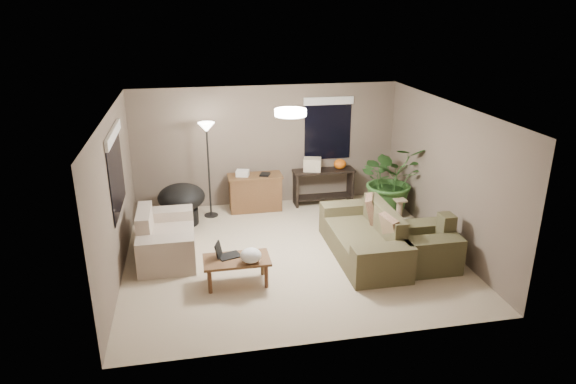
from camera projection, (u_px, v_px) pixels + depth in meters
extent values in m
plane|color=#C4B191|center=(290.00, 253.00, 8.81)|extent=(5.50, 5.50, 0.00)
plane|color=white|center=(290.00, 109.00, 7.95)|extent=(5.50, 5.50, 0.00)
plane|color=#6A5C4E|center=(267.00, 146.00, 10.68)|extent=(5.50, 0.00, 5.50)
plane|color=#6A5C4E|center=(332.00, 253.00, 6.07)|extent=(5.50, 0.00, 5.50)
plane|color=#6A5C4E|center=(115.00, 196.00, 7.88)|extent=(0.00, 5.00, 5.00)
plane|color=#6A5C4E|center=(446.00, 175.00, 8.87)|extent=(0.00, 5.00, 5.00)
cube|color=#48422B|center=(362.00, 244.00, 8.67)|extent=(0.95, 1.48, 0.42)
cube|color=brown|center=(384.00, 219.00, 8.59)|extent=(0.22, 1.48, 0.43)
cube|color=#4C462E|center=(382.00, 265.00, 7.79)|extent=(0.95, 0.36, 0.60)
cube|color=#4C462D|center=(346.00, 218.00, 9.49)|extent=(0.95, 0.36, 0.60)
cube|color=#8C7251|center=(391.00, 230.00, 8.16)|extent=(0.29, 0.48, 0.47)
cube|color=#8C7251|center=(372.00, 209.00, 8.99)|extent=(0.38, 0.50, 0.47)
cube|color=beige|center=(168.00, 244.00, 8.67)|extent=(0.90, 0.88, 0.42)
cube|color=beige|center=(145.00, 222.00, 8.46)|extent=(0.22, 0.88, 0.43)
cube|color=beige|center=(166.00, 256.00, 8.07)|extent=(0.90, 0.36, 0.60)
cube|color=beige|center=(168.00, 225.00, 9.21)|extent=(0.90, 0.36, 0.60)
cube|color=#454229|center=(423.00, 252.00, 8.38)|extent=(0.95, 0.28, 0.42)
cube|color=#4A462C|center=(446.00, 227.00, 8.30)|extent=(0.22, 0.28, 0.43)
cube|color=#46432A|center=(432.00, 256.00, 8.05)|extent=(0.95, 0.36, 0.60)
cube|color=brown|center=(415.00, 239.00, 8.64)|extent=(0.95, 0.36, 0.60)
cube|color=brown|center=(237.00, 260.00, 7.72)|extent=(1.00, 0.55, 0.04)
cylinder|color=brown|center=(210.00, 281.00, 7.54)|extent=(0.06, 0.06, 0.38)
cylinder|color=brown|center=(266.00, 276.00, 7.69)|extent=(0.06, 0.06, 0.38)
cylinder|color=brown|center=(209.00, 269.00, 7.90)|extent=(0.06, 0.06, 0.38)
cylinder|color=brown|center=(262.00, 264.00, 8.06)|extent=(0.06, 0.06, 0.38)
cube|color=black|center=(229.00, 256.00, 7.79)|extent=(0.38, 0.32, 0.02)
cube|color=black|center=(218.00, 250.00, 7.72)|extent=(0.13, 0.24, 0.22)
ellipsoid|color=white|center=(251.00, 255.00, 7.58)|extent=(0.38, 0.36, 0.22)
cube|color=brown|center=(255.00, 193.00, 10.57)|extent=(1.05, 0.45, 0.71)
cube|color=brown|center=(255.00, 176.00, 10.44)|extent=(1.10, 0.50, 0.04)
cube|color=silver|center=(243.00, 173.00, 10.37)|extent=(0.30, 0.26, 0.12)
cube|color=black|center=(265.00, 174.00, 10.42)|extent=(0.25, 0.27, 0.04)
cube|color=black|center=(324.00, 171.00, 10.78)|extent=(1.30, 0.40, 0.04)
cube|color=black|center=(296.00, 189.00, 10.80)|extent=(0.05, 0.38, 0.71)
cube|color=black|center=(350.00, 186.00, 11.01)|extent=(0.05, 0.38, 0.71)
cube|color=black|center=(323.00, 197.00, 10.98)|extent=(1.25, 0.36, 0.03)
ellipsoid|color=orange|center=(340.00, 164.00, 10.80)|extent=(0.33, 0.33, 0.21)
cube|color=beige|center=(312.00, 164.00, 10.68)|extent=(0.42, 0.36, 0.27)
cylinder|color=black|center=(183.00, 216.00, 9.95)|extent=(0.60, 0.60, 0.30)
ellipsoid|color=black|center=(181.00, 197.00, 9.82)|extent=(1.14, 1.14, 0.50)
cylinder|color=black|center=(211.00, 215.00, 10.38)|extent=(0.28, 0.28, 0.02)
cylinder|color=black|center=(209.00, 173.00, 10.07)|extent=(0.04, 0.04, 1.78)
cone|color=white|center=(206.00, 127.00, 9.75)|extent=(0.32, 0.32, 0.18)
cylinder|color=white|center=(290.00, 112.00, 7.97)|extent=(0.50, 0.50, 0.10)
imported|color=#2D5923|center=(391.00, 187.00, 10.29)|extent=(1.34, 1.49, 1.16)
cube|color=tan|center=(398.00, 222.00, 10.01)|extent=(0.32, 0.32, 0.03)
cylinder|color=tan|center=(399.00, 211.00, 9.93)|extent=(0.12, 0.12, 0.44)
cube|color=tan|center=(400.00, 200.00, 9.85)|extent=(0.22, 0.22, 0.03)
cube|color=black|center=(116.00, 171.00, 8.06)|extent=(0.01, 1.50, 1.30)
cube|color=white|center=(113.00, 134.00, 7.85)|extent=(0.05, 1.56, 0.16)
cube|color=black|center=(328.00, 129.00, 10.80)|extent=(1.00, 0.01, 1.30)
cube|color=white|center=(329.00, 101.00, 10.57)|extent=(1.06, 0.05, 0.16)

